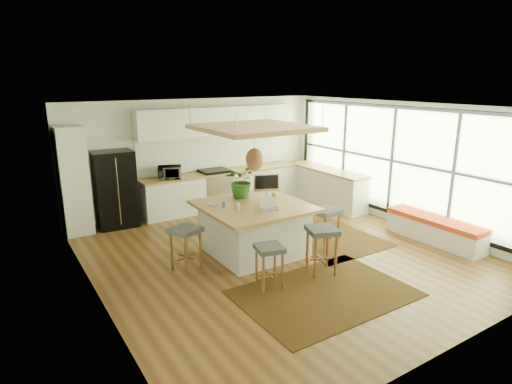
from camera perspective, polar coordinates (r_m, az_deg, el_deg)
floor at (r=8.08m, az=3.14°, el=-8.14°), size 7.00×7.00×0.00m
ceiling at (r=7.44m, az=3.44°, el=11.34°), size 7.00×7.00×0.00m
wall_back at (r=10.62m, az=-7.87°, el=5.01°), size 6.50×0.00×6.50m
wall_front at (r=5.35m, az=25.91°, el=-6.52°), size 6.50×0.00×6.50m
wall_left at (r=6.38m, az=-21.16°, el=-2.66°), size 0.00×7.00×7.00m
wall_right at (r=9.87m, az=18.81°, el=3.58°), size 0.00×7.00×7.00m
window_wall at (r=9.84m, az=18.72°, el=3.85°), size 0.10×6.20×2.60m
pantry at (r=9.52m, az=-23.28°, el=1.36°), size 0.55×0.60×2.25m
back_counter_base at (r=10.77m, az=-4.33°, el=0.30°), size 4.20×0.60×0.88m
back_counter_top at (r=10.66m, az=-4.38°, el=2.69°), size 4.24×0.64×0.05m
backsplash at (r=10.84m, az=-5.18°, el=5.29°), size 4.20×0.02×0.80m
upper_cabinets at (r=10.59m, az=-4.88°, el=9.44°), size 4.20×0.34×0.70m
range at (r=10.64m, az=-5.52°, el=0.42°), size 0.76×0.62×1.00m
right_counter_base at (r=11.17m, az=9.42°, el=0.67°), size 0.60×2.50×0.88m
right_counter_top at (r=11.07m, az=9.52°, el=2.98°), size 0.64×2.54×0.05m
window_bench at (r=9.23m, az=22.84°, el=-4.67°), size 0.52×2.00×0.50m
ceiling_panel at (r=7.67m, az=-0.23°, el=6.60°), size 1.86×1.86×0.80m
rug_near at (r=6.74m, az=9.18°, el=-13.25°), size 2.60×1.80×0.01m
rug_right at (r=9.05m, az=8.56°, el=-5.65°), size 1.80×2.60×0.01m
fridge at (r=9.70m, az=-18.40°, el=0.84°), size 0.88×0.71×1.68m
island at (r=7.95m, az=-0.32°, el=-4.90°), size 1.85×1.85×0.93m
stool_near_left at (r=6.70m, az=1.79°, el=-9.88°), size 0.49×0.49×0.69m
stool_near_right at (r=7.25m, az=8.75°, el=-8.07°), size 0.60×0.60×0.80m
stool_right_front at (r=8.27m, az=9.22°, el=-5.11°), size 0.50×0.50×0.78m
stool_right_back at (r=9.19m, az=4.91°, el=-2.88°), size 0.41×0.41×0.67m
stool_left_side at (r=7.36m, az=-9.35°, el=-7.71°), size 0.58×0.58×0.76m
laptop at (r=7.46m, az=1.84°, el=-1.52°), size 0.37×0.38×0.22m
monitor at (r=8.22m, az=1.42°, el=1.07°), size 0.53×0.37×0.47m
microwave at (r=10.02m, az=-11.50°, el=2.80°), size 0.59×0.46×0.35m
island_plant at (r=8.23m, az=-2.08°, el=1.13°), size 0.91×0.92×0.53m
island_bowl at (r=7.76m, az=-5.90°, el=-1.70°), size 0.22×0.22×0.05m
island_bottle_0 at (r=7.59m, az=-4.24°, el=-1.46°), size 0.07×0.07×0.19m
island_bottle_1 at (r=7.45m, az=-2.31°, el=-1.75°), size 0.07×0.07×0.19m
island_bottle_2 at (r=7.67m, az=2.45°, el=-1.26°), size 0.07×0.07×0.19m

